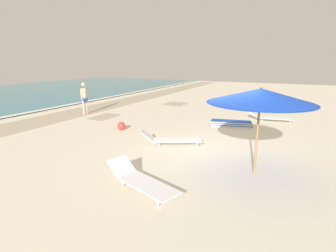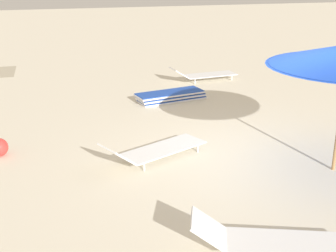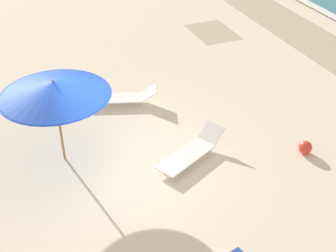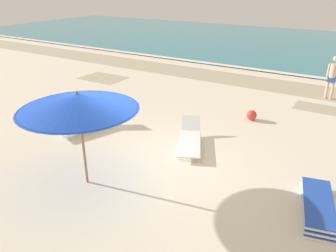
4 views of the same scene
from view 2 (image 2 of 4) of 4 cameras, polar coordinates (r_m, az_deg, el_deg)
ground_plane at (r=9.01m, az=10.19°, el=-4.55°), size 60.00×60.00×0.16m
lounger_stack at (r=12.51m, az=0.35°, el=3.67°), size 1.01×1.99×0.24m
sun_lounger_under_umbrella at (r=6.24m, az=12.55°, el=-13.45°), size 1.25×2.16×0.50m
sun_lounger_beside_umbrella at (r=14.59m, az=4.33°, el=6.29°), size 0.85×2.15×0.48m
sun_lounger_near_water_left at (r=8.75m, az=-1.71°, el=-2.91°), size 1.49×2.19×0.53m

